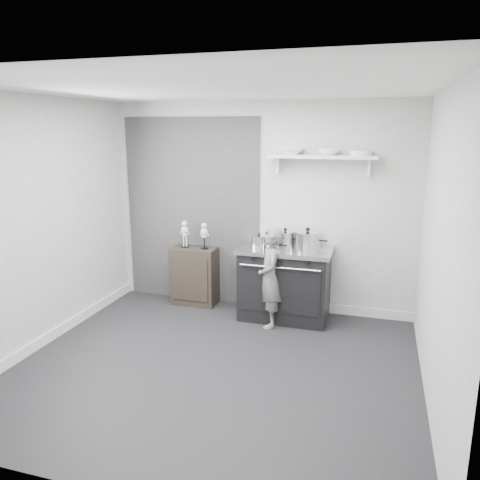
# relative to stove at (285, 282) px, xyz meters

# --- Properties ---
(ground) EXTENTS (4.00, 4.00, 0.00)m
(ground) POSITION_rel_stove_xyz_m (-0.42, -1.48, -0.46)
(ground) COLOR black
(ground) RESTS_ON ground
(room_shell) EXTENTS (4.02, 3.62, 2.71)m
(room_shell) POSITION_rel_stove_xyz_m (-0.51, -1.33, 1.18)
(room_shell) COLOR #A2A2A0
(room_shell) RESTS_ON ground
(wall_shelf) EXTENTS (1.30, 0.26, 0.24)m
(wall_shelf) POSITION_rel_stove_xyz_m (0.38, 0.20, 1.55)
(wall_shelf) COLOR silver
(wall_shelf) RESTS_ON room_shell
(stove) EXTENTS (1.14, 0.71, 0.92)m
(stove) POSITION_rel_stove_xyz_m (0.00, 0.00, 0.00)
(stove) COLOR black
(stove) RESTS_ON ground
(side_cabinet) EXTENTS (0.60, 0.35, 0.79)m
(side_cabinet) POSITION_rel_stove_xyz_m (-1.28, 0.13, -0.07)
(side_cabinet) COLOR black
(side_cabinet) RESTS_ON ground
(child) EXTENTS (0.42, 0.51, 1.22)m
(child) POSITION_rel_stove_xyz_m (-0.12, -0.31, 0.15)
(child) COLOR slate
(child) RESTS_ON ground
(pot_front_left) EXTENTS (0.28, 0.20, 0.19)m
(pot_front_left) POSITION_rel_stove_xyz_m (-0.31, -0.12, 0.53)
(pot_front_left) COLOR silver
(pot_front_left) RESTS_ON stove
(pot_back_left) EXTENTS (0.34, 0.25, 0.21)m
(pot_back_left) POSITION_rel_stove_xyz_m (-0.04, 0.15, 0.54)
(pot_back_left) COLOR silver
(pot_back_left) RESTS_ON stove
(pot_back_right) EXTENTS (0.41, 0.32, 0.24)m
(pot_back_right) POSITION_rel_stove_xyz_m (0.25, 0.12, 0.55)
(pot_back_right) COLOR silver
(pot_back_right) RESTS_ON stove
(pot_front_center) EXTENTS (0.26, 0.17, 0.17)m
(pot_front_center) POSITION_rel_stove_xyz_m (-0.12, -0.17, 0.53)
(pot_front_center) COLOR silver
(pot_front_center) RESTS_ON stove
(skeleton_full) EXTENTS (0.12, 0.08, 0.42)m
(skeleton_full) POSITION_rel_stove_xyz_m (-1.41, 0.13, 0.53)
(skeleton_full) COLOR beige
(skeleton_full) RESTS_ON side_cabinet
(skeleton_torso) EXTENTS (0.11, 0.07, 0.40)m
(skeleton_torso) POSITION_rel_stove_xyz_m (-1.13, 0.13, 0.52)
(skeleton_torso) COLOR beige
(skeleton_torso) RESTS_ON side_cabinet
(bowl_large) EXTENTS (0.30, 0.30, 0.07)m
(bowl_large) POSITION_rel_stove_xyz_m (0.00, 0.19, 1.61)
(bowl_large) COLOR white
(bowl_large) RESTS_ON wall_shelf
(bowl_small) EXTENTS (0.24, 0.24, 0.08)m
(bowl_small) POSITION_rel_stove_xyz_m (0.45, 0.19, 1.62)
(bowl_small) COLOR white
(bowl_small) RESTS_ON wall_shelf
(plate_stack) EXTENTS (0.25, 0.25, 0.06)m
(plate_stack) POSITION_rel_stove_xyz_m (0.83, 0.19, 1.61)
(plate_stack) COLOR white
(plate_stack) RESTS_ON wall_shelf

